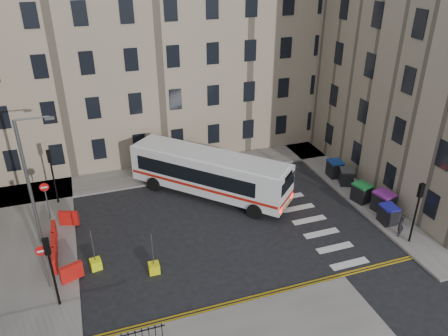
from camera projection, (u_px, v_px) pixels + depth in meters
ground at (248, 221)px, 29.32m from camera, size 120.00×120.00×0.00m
pavement_north at (138, 177)px, 34.77m from camera, size 36.00×3.20×0.15m
pavement_east at (333, 174)px, 35.26m from camera, size 2.40×26.00×0.15m
pavement_west at (24, 255)px, 26.06m from camera, size 6.00×22.00×0.15m
terrace_north at (103, 52)px, 36.38m from camera, size 38.30×10.80×17.20m
traffic_light_east at (418, 204)px, 25.88m from camera, size 0.28×0.22×4.10m
traffic_light_nw at (52, 168)px, 29.99m from camera, size 0.28×0.22×4.10m
traffic_light_sw at (50, 262)px, 21.16m from camera, size 0.28×0.22×4.10m
streetlamp at (28, 182)px, 25.24m from camera, size 0.50×0.22×8.14m
no_entry_north at (46, 194)px, 28.52m from camera, size 0.60×0.08×3.00m
no_entry_south at (43, 258)px, 22.64m from camera, size 0.60×0.08×3.00m
roadworks_barriers at (61, 245)px, 26.00m from camera, size 1.66×6.26×1.00m
bus at (209, 172)px, 31.61m from camera, size 10.22×10.51×3.26m
wheelie_bin_a at (388, 214)px, 28.69m from camera, size 1.05×1.18×1.24m
wheelie_bin_b at (383, 202)px, 29.91m from camera, size 1.35×1.48×1.41m
wheelie_bin_c at (361, 193)px, 31.11m from camera, size 1.28×1.40×1.32m
wheelie_bin_d at (346, 177)px, 33.34m from camera, size 1.33×1.41×1.23m
wheelie_bin_e at (335, 168)px, 34.46m from camera, size 1.12×1.26×1.31m
pedestrian at (400, 225)px, 27.34m from camera, size 0.66×0.64×1.53m
bollard_yellow at (96, 264)px, 24.95m from camera, size 0.68×0.68×0.60m
bollard_chevron at (154, 268)px, 24.65m from camera, size 0.61×0.61×0.60m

